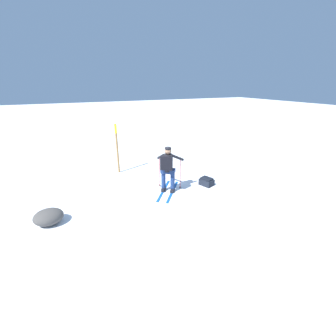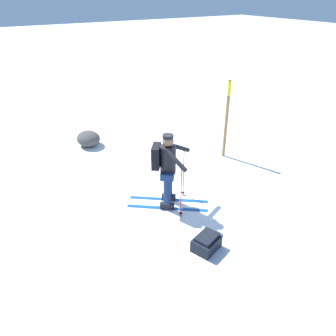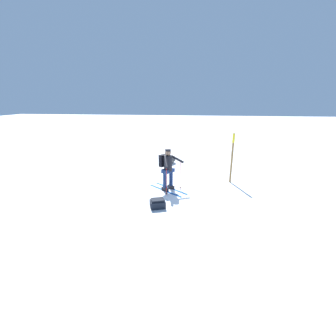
% 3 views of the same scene
% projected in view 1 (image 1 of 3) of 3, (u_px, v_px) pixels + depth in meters
% --- Properties ---
extents(ground_plane, '(80.00, 80.00, 0.00)m').
position_uv_depth(ground_plane, '(144.00, 192.00, 8.00)').
color(ground_plane, white).
extents(skier, '(1.39, 1.61, 1.62)m').
position_uv_depth(skier, '(168.00, 167.00, 7.68)').
color(skier, '#144C9E').
rests_on(skier, ground_plane).
extents(dropped_backpack, '(0.51, 0.58, 0.30)m').
position_uv_depth(dropped_backpack, '(207.00, 182.00, 8.47)').
color(dropped_backpack, black).
rests_on(dropped_backpack, ground_plane).
extents(trail_marker, '(0.09, 0.09, 2.09)m').
position_uv_depth(trail_marker, '(117.00, 145.00, 9.29)').
color(trail_marker, olive).
rests_on(trail_marker, ground_plane).
extents(rock_boulder, '(0.78, 0.66, 0.43)m').
position_uv_depth(rock_boulder, '(49.00, 217.00, 6.13)').
color(rock_boulder, '#474442').
rests_on(rock_boulder, ground_plane).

